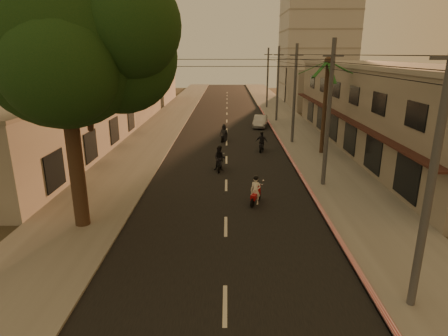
{
  "coord_description": "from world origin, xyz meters",
  "views": [
    {
      "loc": [
        0.06,
        -14.67,
        8.1
      ],
      "look_at": [
        -0.12,
        5.44,
        1.95
      ],
      "focal_mm": 30.0,
      "sensor_mm": 36.0,
      "label": 1
    }
  ],
  "objects_px": {
    "parked_car": "(260,121)",
    "scooter_far_a": "(224,134)",
    "scooter_red": "(256,191)",
    "scooter_mid_b": "(262,142)",
    "palm_tree": "(328,66)",
    "scooter_mid_a": "(220,159)",
    "broadleaf_tree": "(72,45)"
  },
  "relations": [
    {
      "from": "scooter_far_a",
      "to": "scooter_red",
      "type": "bearing_deg",
      "value": -66.89
    },
    {
      "from": "scooter_far_a",
      "to": "parked_car",
      "type": "relative_size",
      "value": 0.41
    },
    {
      "from": "scooter_red",
      "to": "scooter_mid_b",
      "type": "xyz_separation_m",
      "value": [
        1.36,
        11.92,
        0.05
      ]
    },
    {
      "from": "palm_tree",
      "to": "scooter_red",
      "type": "distance_m",
      "value": 14.28
    },
    {
      "from": "palm_tree",
      "to": "scooter_red",
      "type": "bearing_deg",
      "value": -119.79
    },
    {
      "from": "palm_tree",
      "to": "parked_car",
      "type": "xyz_separation_m",
      "value": [
        -4.14,
        12.15,
        -6.49
      ]
    },
    {
      "from": "scooter_far_a",
      "to": "palm_tree",
      "type": "bearing_deg",
      "value": -13.06
    },
    {
      "from": "broadleaf_tree",
      "to": "scooter_far_a",
      "type": "relative_size",
      "value": 7.06
    },
    {
      "from": "scooter_far_a",
      "to": "scooter_mid_a",
      "type": "bearing_deg",
      "value": -75.2
    },
    {
      "from": "scooter_mid_b",
      "to": "scooter_far_a",
      "type": "relative_size",
      "value": 1.05
    },
    {
      "from": "scooter_red",
      "to": "scooter_mid_a",
      "type": "height_order",
      "value": "scooter_mid_a"
    },
    {
      "from": "broadleaf_tree",
      "to": "parked_car",
      "type": "xyz_separation_m",
      "value": [
        10.47,
        26.0,
        -7.81
      ]
    },
    {
      "from": "scooter_red",
      "to": "scooter_mid_a",
      "type": "distance_m",
      "value": 6.71
    },
    {
      "from": "broadleaf_tree",
      "to": "scooter_mid_a",
      "type": "height_order",
      "value": "broadleaf_tree"
    },
    {
      "from": "scooter_mid_a",
      "to": "scooter_far_a",
      "type": "height_order",
      "value": "scooter_mid_a"
    },
    {
      "from": "scooter_mid_b",
      "to": "parked_car",
      "type": "relative_size",
      "value": 0.43
    },
    {
      "from": "broadleaf_tree",
      "to": "scooter_mid_b",
      "type": "distance_m",
      "value": 19.17
    },
    {
      "from": "scooter_red",
      "to": "scooter_far_a",
      "type": "distance_m",
      "value": 15.82
    },
    {
      "from": "scooter_mid_a",
      "to": "scooter_mid_b",
      "type": "bearing_deg",
      "value": 62.92
    },
    {
      "from": "palm_tree",
      "to": "scooter_mid_a",
      "type": "height_order",
      "value": "palm_tree"
    },
    {
      "from": "parked_car",
      "to": "scooter_mid_b",
      "type": "bearing_deg",
      "value": -84.24
    },
    {
      "from": "broadleaf_tree",
      "to": "parked_car",
      "type": "height_order",
      "value": "broadleaf_tree"
    },
    {
      "from": "scooter_mid_a",
      "to": "parked_car",
      "type": "relative_size",
      "value": 0.45
    },
    {
      "from": "palm_tree",
      "to": "scooter_far_a",
      "type": "distance_m",
      "value": 11.4
    },
    {
      "from": "scooter_mid_b",
      "to": "scooter_far_a",
      "type": "distance_m",
      "value": 5.0
    },
    {
      "from": "broadleaf_tree",
      "to": "parked_car",
      "type": "distance_m",
      "value": 29.1
    },
    {
      "from": "scooter_mid_b",
      "to": "scooter_far_a",
      "type": "height_order",
      "value": "scooter_mid_b"
    },
    {
      "from": "scooter_red",
      "to": "parked_car",
      "type": "xyz_separation_m",
      "value": [
        2.21,
        23.23,
        -0.09
      ]
    },
    {
      "from": "scooter_mid_b",
      "to": "parked_car",
      "type": "distance_m",
      "value": 11.34
    },
    {
      "from": "scooter_far_a",
      "to": "parked_car",
      "type": "distance_m",
      "value": 8.58
    },
    {
      "from": "scooter_mid_b",
      "to": "parked_car",
      "type": "bearing_deg",
      "value": 98.1
    },
    {
      "from": "parked_car",
      "to": "scooter_far_a",
      "type": "bearing_deg",
      "value": -108.63
    }
  ]
}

